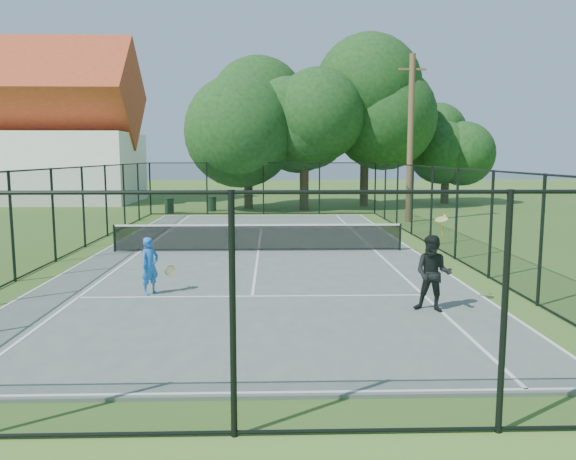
{
  "coord_description": "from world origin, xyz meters",
  "views": [
    {
      "loc": [
        0.46,
        -19.45,
        3.39
      ],
      "look_at": [
        0.95,
        -3.0,
        1.2
      ],
      "focal_mm": 35.0,
      "sensor_mm": 36.0,
      "label": 1
    }
  ],
  "objects_px": {
    "tennis_net": "(258,236)",
    "player_black": "(433,273)",
    "utility_pole": "(410,138)",
    "player_blue": "(150,266)",
    "trash_bin_right": "(212,204)",
    "trash_bin_left": "(169,206)"
  },
  "relations": [
    {
      "from": "tennis_net",
      "to": "player_black",
      "type": "height_order",
      "value": "player_black"
    },
    {
      "from": "tennis_net",
      "to": "player_black",
      "type": "xyz_separation_m",
      "value": [
        3.91,
        -7.79,
        0.31
      ]
    },
    {
      "from": "utility_pole",
      "to": "player_blue",
      "type": "distance_m",
      "value": 18.42
    },
    {
      "from": "tennis_net",
      "to": "player_blue",
      "type": "height_order",
      "value": "player_blue"
    },
    {
      "from": "trash_bin_right",
      "to": "utility_pole",
      "type": "distance_m",
      "value": 12.84
    },
    {
      "from": "utility_pole",
      "to": "player_black",
      "type": "height_order",
      "value": "utility_pole"
    },
    {
      "from": "tennis_net",
      "to": "trash_bin_right",
      "type": "relative_size",
      "value": 11.38
    },
    {
      "from": "trash_bin_right",
      "to": "utility_pole",
      "type": "height_order",
      "value": "utility_pole"
    },
    {
      "from": "tennis_net",
      "to": "player_blue",
      "type": "bearing_deg",
      "value": -111.98
    },
    {
      "from": "trash_bin_left",
      "to": "tennis_net",
      "type": "bearing_deg",
      "value": -68.05
    },
    {
      "from": "tennis_net",
      "to": "player_black",
      "type": "relative_size",
      "value": 4.98
    },
    {
      "from": "tennis_net",
      "to": "utility_pole",
      "type": "bearing_deg",
      "value": 50.22
    },
    {
      "from": "player_black",
      "to": "trash_bin_right",
      "type": "bearing_deg",
      "value": 107.32
    },
    {
      "from": "trash_bin_right",
      "to": "player_blue",
      "type": "relative_size",
      "value": 0.64
    },
    {
      "from": "trash_bin_left",
      "to": "trash_bin_right",
      "type": "height_order",
      "value": "trash_bin_right"
    },
    {
      "from": "utility_pole",
      "to": "player_blue",
      "type": "relative_size",
      "value": 6.06
    },
    {
      "from": "trash_bin_right",
      "to": "player_black",
      "type": "xyz_separation_m",
      "value": [
        7.11,
        -22.8,
        0.44
      ]
    },
    {
      "from": "player_black",
      "to": "utility_pole",
      "type": "bearing_deg",
      "value": 77.97
    },
    {
      "from": "tennis_net",
      "to": "utility_pole",
      "type": "relative_size",
      "value": 1.2
    },
    {
      "from": "tennis_net",
      "to": "player_blue",
      "type": "distance_m",
      "value": 6.58
    },
    {
      "from": "tennis_net",
      "to": "trash_bin_left",
      "type": "relative_size",
      "value": 11.5
    },
    {
      "from": "trash_bin_left",
      "to": "trash_bin_right",
      "type": "xyz_separation_m",
      "value": [
        2.4,
        1.11,
        0.0
      ]
    }
  ]
}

